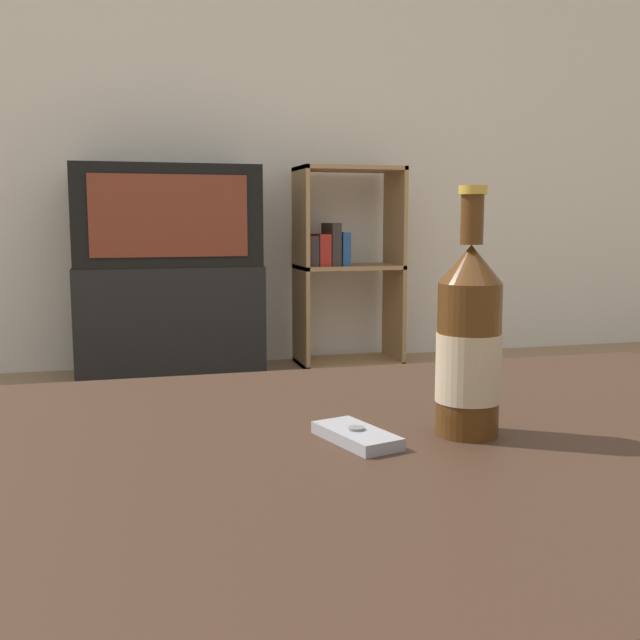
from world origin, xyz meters
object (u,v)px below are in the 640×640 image
at_px(tv_stand, 170,321).
at_px(beer_bottle, 468,344).
at_px(cell_phone, 354,436).
at_px(bookshelf, 343,262).
at_px(television, 167,216).

xyz_separation_m(tv_stand, beer_bottle, (0.17, -2.76, 0.33)).
height_order(tv_stand, cell_phone, tv_stand).
height_order(tv_stand, bookshelf, bookshelf).
xyz_separation_m(television, beer_bottle, (0.17, -2.75, -0.16)).
height_order(beer_bottle, cell_phone, beer_bottle).
relative_size(bookshelf, beer_bottle, 3.41).
height_order(television, cell_phone, television).
distance_m(television, beer_bottle, 2.76).
relative_size(television, cell_phone, 6.69).
relative_size(tv_stand, bookshelf, 0.86).
bearing_deg(beer_bottle, television, 93.43).
xyz_separation_m(tv_stand, bookshelf, (0.87, 0.05, 0.26)).
distance_m(tv_stand, television, 0.49).
xyz_separation_m(beer_bottle, cell_phone, (-0.14, 0.00, -0.10)).
bearing_deg(beer_bottle, cell_phone, 178.82).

